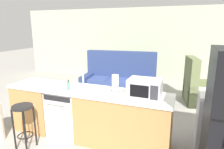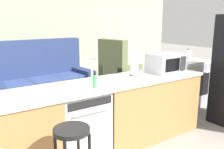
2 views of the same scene
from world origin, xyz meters
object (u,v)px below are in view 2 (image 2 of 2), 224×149
kettle (188,54)px  paper_towel_roll (134,66)px  microwave (166,63)px  armchair (118,72)px  stove_range (186,82)px  soap_bottle (95,81)px  couch (41,84)px  dishwasher (80,125)px

kettle → paper_towel_roll: bearing=-162.5°
microwave → armchair: 2.73m
stove_range → soap_bottle: (-2.46, -0.69, 0.52)m
soap_bottle → kettle: kettle is taller
soap_bottle → couch: (0.09, 2.41, -0.58)m
soap_bottle → couch: bearing=87.8°
kettle → armchair: (-0.45, 1.81, -0.64)m
kettle → armchair: armchair is taller
dishwasher → soap_bottle: 0.59m
stove_range → kettle: bearing=37.7°
armchair → stove_range: bearing=-81.6°
paper_towel_roll → dishwasher: bearing=-174.4°
soap_bottle → dishwasher: bearing=136.4°
paper_towel_roll → couch: size_ratio=0.14×
microwave → armchair: (0.90, 2.49, -0.69)m
dishwasher → couch: bearing=84.1°
dishwasher → couch: size_ratio=0.40×
microwave → paper_towel_roll: bearing=170.0°
paper_towel_roll → couch: bearing=107.0°
paper_towel_roll → couch: (-0.67, 2.18, -0.64)m
stove_range → soap_bottle: soap_bottle is taller
stove_range → kettle: 0.58m
kettle → couch: couch is taller
microwave → couch: bearing=117.5°
dishwasher → paper_towel_roll: paper_towel_roll is taller
armchair → couch: bearing=-174.1°
kettle → stove_range: bearing=-142.3°
paper_towel_roll → soap_bottle: 0.80m
dishwasher → kettle: kettle is taller
couch → microwave: bearing=-62.5°
paper_towel_roll → soap_bottle: bearing=-163.4°
couch → dishwasher: bearing=-95.9°
dishwasher → stove_range: 2.66m
soap_bottle → kettle: 2.75m
paper_towel_roll → kettle: size_ratio=1.38×
armchair → paper_towel_roll: bearing=-120.5°
microwave → kettle: (1.35, 0.68, -0.05)m
stove_range → armchair: 1.96m
stove_range → paper_towel_roll: size_ratio=3.19×
dishwasher → paper_towel_roll: 1.10m
microwave → soap_bottle: 1.28m
paper_towel_roll → microwave: bearing=-10.0°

